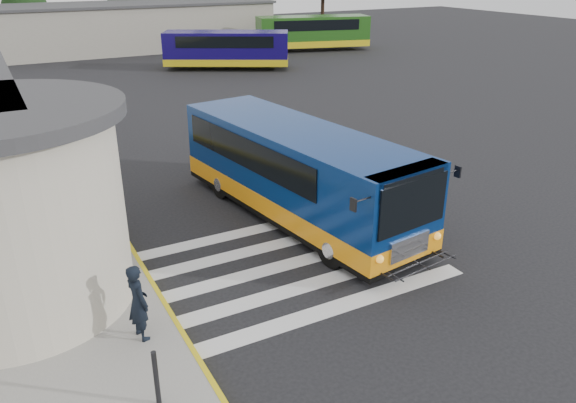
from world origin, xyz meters
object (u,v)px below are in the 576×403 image
far_bus_a (227,48)px  pedestrian_a (138,302)px  far_bus_b (313,31)px  transit_bus (297,176)px  bollard (156,378)px  pedestrian_b (10,312)px

far_bus_a → pedestrian_a: bearing=-177.1°
far_bus_a → far_bus_b: bearing=-35.2°
transit_bus → bollard: transit_bus is taller
pedestrian_b → transit_bus: bearing=72.7°
transit_bus → far_bus_b: size_ratio=1.01×
transit_bus → pedestrian_b: 9.32m
pedestrian_a → far_bus_a: far_bus_a is taller
pedestrian_b → far_bus_b: 44.90m
pedestrian_b → far_bus_a: far_bus_a is taller
pedestrian_b → bollard: size_ratio=1.55×
transit_bus → far_bus_a: (8.59, 26.37, 0.16)m
pedestrian_a → pedestrian_b: 2.58m
pedestrian_b → bollard: (2.17, -3.01, -0.33)m
far_bus_b → far_bus_a: bearing=130.5°
pedestrian_a → far_bus_a: bearing=-39.4°
pedestrian_a → bollard: size_ratio=1.49×
bollard → pedestrian_b: bearing=125.8°
bollard → far_bus_a: 36.05m
transit_bus → far_bus_a: 27.74m
transit_bus → pedestrian_a: bearing=-153.9°
transit_bus → far_bus_b: far_bus_b is taller
transit_bus → pedestrian_a: transit_bus is taller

